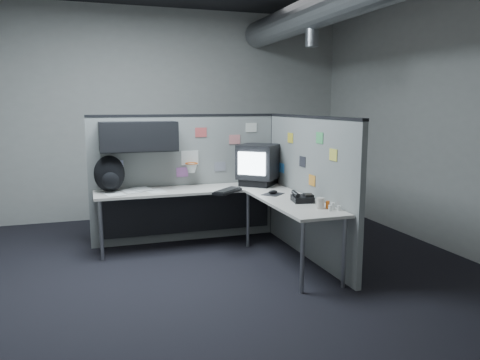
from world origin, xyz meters
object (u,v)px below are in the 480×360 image
object	(u,v)px
keyboard	(227,191)
desk	(217,201)
backpack	(109,174)
monitor	(258,164)
phone	(302,198)

from	to	relation	value
keyboard	desk	bearing A→B (deg)	141.37
keyboard	backpack	distance (m)	1.40
monitor	backpack	xyz separation A→B (m)	(-1.84, 0.08, -0.06)
desk	monitor	distance (m)	0.80
monitor	backpack	world-z (taller)	monitor
keyboard	backpack	bearing A→B (deg)	161.59
desk	phone	distance (m)	1.11
desk	phone	size ratio (longest dim) A/B	8.77
keyboard	monitor	bearing A→B (deg)	36.89
backpack	monitor	bearing A→B (deg)	15.77
phone	backpack	distance (m)	2.27
monitor	phone	bearing A→B (deg)	-90.16
monitor	phone	world-z (taller)	monitor
phone	backpack	bearing A→B (deg)	168.35
monitor	phone	size ratio (longest dim) A/B	2.44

